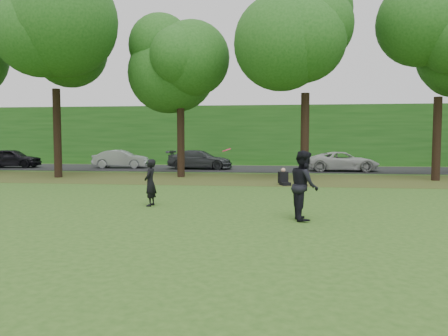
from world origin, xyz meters
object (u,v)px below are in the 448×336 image
object	(u,v)px
player_right	(304,185)
frisbee	(227,150)
player_left	(150,183)
seated_person	(284,179)

from	to	relation	value
player_right	frisbee	size ratio (longest dim) A/B	5.97
frisbee	player_left	bearing A→B (deg)	162.36
player_left	frisbee	size ratio (longest dim) A/B	4.84
seated_person	frisbee	bearing A→B (deg)	-122.97
player_right	frisbee	bearing A→B (deg)	59.04
frisbee	seated_person	size ratio (longest dim) A/B	0.39
player_left	frisbee	bearing A→B (deg)	74.39
frisbee	seated_person	world-z (taller)	frisbee
player_left	seated_person	xyz separation A→B (m)	(4.54, 7.10, -0.48)
player_left	seated_person	size ratio (longest dim) A/B	1.90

